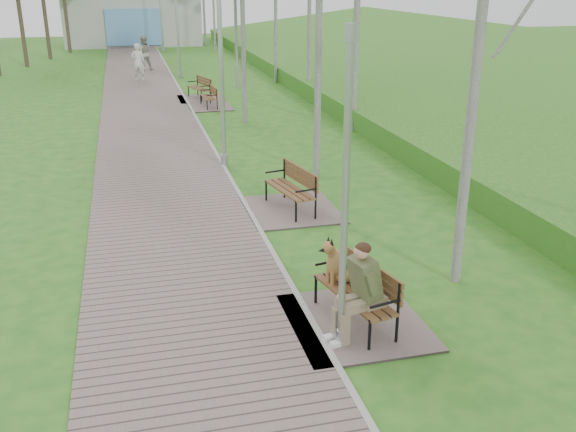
# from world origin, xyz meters

# --- Properties ---
(walkway) EXTENTS (3.50, 67.00, 0.04)m
(walkway) POSITION_xyz_m (-1.75, 21.50, 0.02)
(walkway) COLOR #75635F
(walkway) RESTS_ON ground
(kerb) EXTENTS (0.10, 67.00, 0.05)m
(kerb) POSITION_xyz_m (0.00, 21.50, 0.03)
(kerb) COLOR #999993
(kerb) RESTS_ON ground
(embankment) EXTENTS (14.00, 70.00, 1.60)m
(embankment) POSITION_xyz_m (12.00, 20.00, 0.00)
(embankment) COLOR #538F2B
(embankment) RESTS_ON ground
(building_north) EXTENTS (10.00, 5.20, 4.00)m
(building_north) POSITION_xyz_m (-1.50, 50.97, 1.99)
(building_north) COLOR #9E9E99
(building_north) RESTS_ON ground
(bench_main) EXTENTS (2.02, 2.24, 1.76)m
(bench_main) POSITION_xyz_m (0.56, 6.50, 0.50)
(bench_main) COLOR #75635F
(bench_main) RESTS_ON ground
(bench_second) EXTENTS (2.04, 2.27, 1.25)m
(bench_second) POSITION_xyz_m (0.93, 11.70, 0.24)
(bench_second) COLOR #75635F
(bench_second) RESTS_ON ground
(bench_third) EXTENTS (1.73, 1.92, 1.06)m
(bench_third) POSITION_xyz_m (0.76, 24.35, 0.20)
(bench_third) COLOR #75635F
(bench_third) RESTS_ON ground
(bench_far) EXTENTS (1.90, 2.11, 1.17)m
(bench_far) POSITION_xyz_m (0.62, 26.31, 0.22)
(bench_far) COLOR #75635F
(bench_far) RESTS_ON ground
(lamp_post_near) EXTENTS (0.17, 0.17, 4.51)m
(lamp_post_near) POSITION_xyz_m (0.23, 6.00, 2.11)
(lamp_post_near) COLOR #A4A7AC
(lamp_post_near) RESTS_ON ground
(lamp_post_second) EXTENTS (0.22, 0.22, 5.61)m
(lamp_post_second) POSITION_xyz_m (0.05, 15.78, 2.62)
(lamp_post_second) COLOR #A4A7AC
(lamp_post_second) RESTS_ON ground
(lamp_post_third) EXTENTS (0.21, 0.21, 5.44)m
(lamp_post_third) POSITION_xyz_m (0.37, 32.93, 2.54)
(lamp_post_third) COLOR #A4A7AC
(lamp_post_third) RESTS_ON ground
(lamp_post_far) EXTENTS (0.20, 0.20, 5.17)m
(lamp_post_far) POSITION_xyz_m (0.35, 45.57, 2.42)
(lamp_post_far) COLOR #A4A7AC
(lamp_post_far) RESTS_ON ground
(pedestrian_near) EXTENTS (0.77, 0.60, 1.88)m
(pedestrian_near) POSITION_xyz_m (-1.75, 32.25, 0.94)
(pedestrian_near) COLOR silver
(pedestrian_near) RESTS_ON ground
(pedestrian_far) EXTENTS (0.99, 0.80, 1.91)m
(pedestrian_far) POSITION_xyz_m (-1.33, 36.02, 0.96)
(pedestrian_far) COLOR gray
(pedestrian_far) RESTS_ON ground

